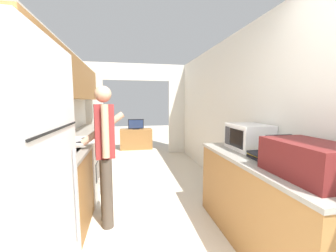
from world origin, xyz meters
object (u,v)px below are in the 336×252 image
range_oven (77,169)px  refrigerator (0,198)px  person (105,152)px  microwave (249,137)px  book_stack (263,156)px  television (136,124)px  suitcase (309,160)px  tv_cabinet (136,139)px

range_oven → refrigerator: bearing=-89.2°
person → microwave: size_ratio=3.43×
book_stack → television: book_stack is taller
range_oven → book_stack: size_ratio=3.61×
suitcase → book_stack: 0.50m
range_oven → suitcase: bearing=-43.1°
person → television: (0.52, 3.94, -0.11)m
refrigerator → range_oven: refrigerator is taller
tv_cabinet → book_stack: bearing=-77.4°
range_oven → suitcase: suitcase is taller
book_stack → microwave: bearing=76.2°
suitcase → microwave: 0.92m
suitcase → television: bearing=101.7°
person → tv_cabinet: (0.52, 3.98, -0.57)m
range_oven → book_stack: bearing=-35.3°
book_stack → television: 4.76m
refrigerator → suitcase: refrigerator is taller
microwave → tv_cabinet: microwave is taller
range_oven → tv_cabinet: range_oven is taller
range_oven → person: person is taller
suitcase → book_stack: suitcase is taller
microwave → refrigerator: bearing=-157.9°
person → tv_cabinet: size_ratio=1.68×
person → book_stack: (1.57, -0.70, 0.05)m
suitcase → television: 5.24m
television → book_stack: bearing=-77.3°
refrigerator → person: (0.47, 1.14, -0.02)m
refrigerator → tv_cabinet: size_ratio=1.85×
refrigerator → microwave: 2.32m
refrigerator → microwave: refrigerator is taller
range_oven → television: 3.35m
refrigerator → television: 5.18m
person → microwave: bearing=-109.8°
range_oven → person: size_ratio=0.63×
range_oven → television: (1.02, 3.18, 0.32)m
range_oven → person: bearing=-56.8°
refrigerator → book_stack: 2.09m
suitcase → television: suitcase is taller
microwave → range_oven: bearing=154.5°
refrigerator → microwave: bearing=22.1°
person → microwave: person is taller
refrigerator → tv_cabinet: 5.25m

